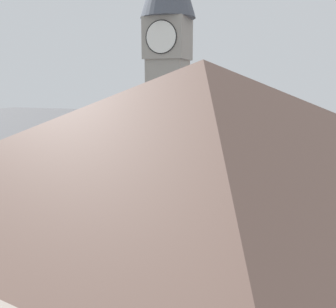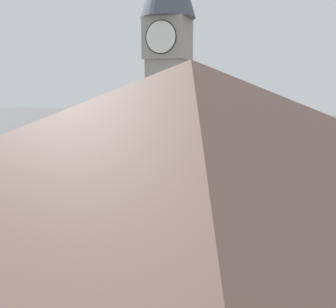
{
  "view_description": "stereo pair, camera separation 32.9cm",
  "coord_description": "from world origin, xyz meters",
  "px_view_note": "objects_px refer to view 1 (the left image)",
  "views": [
    {
      "loc": [
        8.43,
        -25.0,
        9.98
      ],
      "look_at": [
        0.0,
        0.0,
        4.91
      ],
      "focal_mm": 39.94,
      "sensor_mm": 36.0,
      "label": 1
    },
    {
      "loc": [
        8.74,
        -24.89,
        9.98
      ],
      "look_at": [
        0.0,
        0.0,
        4.91
      ],
      "focal_mm": 39.94,
      "sensor_mm": 36.0,
      "label": 2
    }
  ],
  "objects_px": {
    "car_blue_kerb": "(176,186)",
    "building_shop_left": "(199,300)",
    "car_white_side": "(234,273)",
    "pedestrian": "(88,198)",
    "tree": "(188,136)",
    "road_sign": "(215,175)",
    "lamp_post": "(244,154)",
    "car_silver_kerb": "(100,232)",
    "clock_tower": "(168,53)"
  },
  "relations": [
    {
      "from": "car_blue_kerb",
      "to": "car_silver_kerb",
      "type": "relative_size",
      "value": 0.98
    },
    {
      "from": "clock_tower",
      "to": "car_blue_kerb",
      "type": "height_order",
      "value": "clock_tower"
    },
    {
      "from": "pedestrian",
      "to": "lamp_post",
      "type": "relative_size",
      "value": 0.33
    },
    {
      "from": "clock_tower",
      "to": "car_white_side",
      "type": "height_order",
      "value": "clock_tower"
    },
    {
      "from": "clock_tower",
      "to": "car_silver_kerb",
      "type": "distance_m",
      "value": 12.75
    },
    {
      "from": "pedestrian",
      "to": "road_sign",
      "type": "relative_size",
      "value": 0.6
    },
    {
      "from": "building_shop_left",
      "to": "lamp_post",
      "type": "height_order",
      "value": "building_shop_left"
    },
    {
      "from": "car_blue_kerb",
      "to": "tree",
      "type": "bearing_deg",
      "value": 92.98
    },
    {
      "from": "car_silver_kerb",
      "to": "pedestrian",
      "type": "bearing_deg",
      "value": 126.89
    },
    {
      "from": "car_blue_kerb",
      "to": "building_shop_left",
      "type": "relative_size",
      "value": 0.33
    },
    {
      "from": "car_blue_kerb",
      "to": "building_shop_left",
      "type": "height_order",
      "value": "building_shop_left"
    },
    {
      "from": "car_blue_kerb",
      "to": "pedestrian",
      "type": "distance_m",
      "value": 8.34
    },
    {
      "from": "car_silver_kerb",
      "to": "road_sign",
      "type": "relative_size",
      "value": 1.55
    },
    {
      "from": "clock_tower",
      "to": "pedestrian",
      "type": "distance_m",
      "value": 12.74
    },
    {
      "from": "pedestrian",
      "to": "building_shop_left",
      "type": "bearing_deg",
      "value": -52.83
    },
    {
      "from": "clock_tower",
      "to": "car_white_side",
      "type": "relative_size",
      "value": 4.63
    },
    {
      "from": "car_silver_kerb",
      "to": "car_white_side",
      "type": "bearing_deg",
      "value": -15.41
    },
    {
      "from": "car_silver_kerb",
      "to": "tree",
      "type": "distance_m",
      "value": 17.15
    },
    {
      "from": "building_shop_left",
      "to": "lamp_post",
      "type": "distance_m",
      "value": 27.74
    },
    {
      "from": "car_white_side",
      "to": "pedestrian",
      "type": "bearing_deg",
      "value": 148.99
    },
    {
      "from": "pedestrian",
      "to": "road_sign",
      "type": "bearing_deg",
      "value": 39.05
    },
    {
      "from": "car_white_side",
      "to": "road_sign",
      "type": "xyz_separation_m",
      "value": [
        -3.98,
        14.55,
        1.14
      ]
    },
    {
      "from": "pedestrian",
      "to": "tree",
      "type": "distance_m",
      "value": 13.02
    },
    {
      "from": "road_sign",
      "to": "building_shop_left",
      "type": "bearing_deg",
      "value": -79.31
    },
    {
      "from": "car_blue_kerb",
      "to": "building_shop_left",
      "type": "bearing_deg",
      "value": -71.42
    },
    {
      "from": "tree",
      "to": "car_blue_kerb",
      "type": "bearing_deg",
      "value": -87.02
    },
    {
      "from": "car_blue_kerb",
      "to": "car_white_side",
      "type": "relative_size",
      "value": 0.97
    },
    {
      "from": "clock_tower",
      "to": "car_silver_kerb",
      "type": "relative_size",
      "value": 4.71
    },
    {
      "from": "car_blue_kerb",
      "to": "building_shop_left",
      "type": "distance_m",
      "value": 25.72
    },
    {
      "from": "car_blue_kerb",
      "to": "lamp_post",
      "type": "xyz_separation_m",
      "value": [
        5.53,
        3.57,
        2.63
      ]
    },
    {
      "from": "road_sign",
      "to": "pedestrian",
      "type": "bearing_deg",
      "value": -140.95
    },
    {
      "from": "pedestrian",
      "to": "car_white_side",
      "type": "bearing_deg",
      "value": -31.01
    },
    {
      "from": "clock_tower",
      "to": "building_shop_left",
      "type": "bearing_deg",
      "value": -69.32
    },
    {
      "from": "clock_tower",
      "to": "tree",
      "type": "distance_m",
      "value": 13.45
    },
    {
      "from": "car_white_side",
      "to": "building_shop_left",
      "type": "distance_m",
      "value": 10.89
    },
    {
      "from": "clock_tower",
      "to": "tree",
      "type": "relative_size",
      "value": 3.06
    },
    {
      "from": "car_blue_kerb",
      "to": "car_white_side",
      "type": "distance_m",
      "value": 15.96
    },
    {
      "from": "car_blue_kerb",
      "to": "lamp_post",
      "type": "bearing_deg",
      "value": 32.82
    },
    {
      "from": "lamp_post",
      "to": "pedestrian",
      "type": "bearing_deg",
      "value": -136.56
    },
    {
      "from": "car_silver_kerb",
      "to": "building_shop_left",
      "type": "distance_m",
      "value": 16.08
    },
    {
      "from": "pedestrian",
      "to": "building_shop_left",
      "type": "xyz_separation_m",
      "value": [
        13.22,
        -17.44,
        4.3
      ]
    },
    {
      "from": "clock_tower",
      "to": "pedestrian",
      "type": "relative_size",
      "value": 12.1
    },
    {
      "from": "tree",
      "to": "lamp_post",
      "type": "distance_m",
      "value": 6.08
    },
    {
      "from": "car_silver_kerb",
      "to": "lamp_post",
      "type": "height_order",
      "value": "lamp_post"
    },
    {
      "from": "car_blue_kerb",
      "to": "tree",
      "type": "distance_m",
      "value": 6.3
    },
    {
      "from": "car_blue_kerb",
      "to": "road_sign",
      "type": "height_order",
      "value": "road_sign"
    },
    {
      "from": "pedestrian",
      "to": "car_blue_kerb",
      "type": "bearing_deg",
      "value": 51.8
    },
    {
      "from": "building_shop_left",
      "to": "road_sign",
      "type": "bearing_deg",
      "value": 100.69
    },
    {
      "from": "lamp_post",
      "to": "road_sign",
      "type": "bearing_deg",
      "value": -123.54
    },
    {
      "from": "building_shop_left",
      "to": "tree",
      "type": "bearing_deg",
      "value": 106.04
    }
  ]
}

